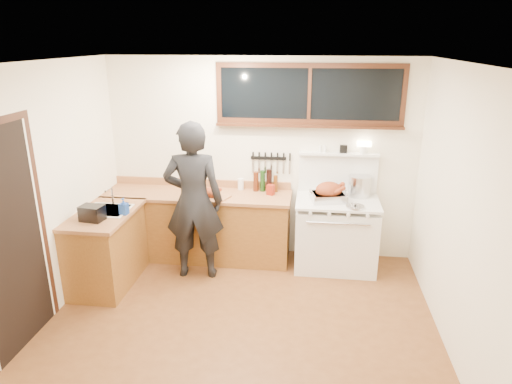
# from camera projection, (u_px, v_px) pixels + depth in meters

# --- Properties ---
(ground_plane) EXTENTS (4.00, 3.50, 0.02)m
(ground_plane) POSITION_uv_depth(u_px,v_px,m) (241.00, 323.00, 4.73)
(ground_plane) COLOR brown
(room_shell) EXTENTS (4.10, 3.60, 2.65)m
(room_shell) POSITION_uv_depth(u_px,v_px,m) (239.00, 170.00, 4.20)
(room_shell) COLOR white
(room_shell) RESTS_ON ground
(counter_back) EXTENTS (2.44, 0.64, 1.00)m
(counter_back) POSITION_uv_depth(u_px,v_px,m) (198.00, 225.00, 6.04)
(counter_back) COLOR brown
(counter_back) RESTS_ON ground
(counter_left) EXTENTS (0.64, 1.09, 0.90)m
(counter_left) POSITION_uv_depth(u_px,v_px,m) (107.00, 248.00, 5.37)
(counter_left) COLOR brown
(counter_left) RESTS_ON ground
(sink_unit) EXTENTS (0.50, 0.45, 0.37)m
(sink_unit) POSITION_uv_depth(u_px,v_px,m) (107.00, 215.00, 5.32)
(sink_unit) COLOR white
(sink_unit) RESTS_ON counter_left
(vintage_stove) EXTENTS (1.02, 0.74, 1.58)m
(vintage_stove) POSITION_uv_depth(u_px,v_px,m) (336.00, 232.00, 5.78)
(vintage_stove) COLOR white
(vintage_stove) RESTS_ON ground
(back_window) EXTENTS (2.32, 0.13, 0.77)m
(back_window) POSITION_uv_depth(u_px,v_px,m) (309.00, 101.00, 5.61)
(back_window) COLOR black
(back_window) RESTS_ON room_shell
(left_doorway) EXTENTS (0.02, 1.04, 2.17)m
(left_doorway) POSITION_uv_depth(u_px,v_px,m) (12.00, 239.00, 4.10)
(left_doorway) COLOR black
(left_doorway) RESTS_ON ground
(knife_strip) EXTENTS (0.52, 0.03, 0.28)m
(knife_strip) POSITION_uv_depth(u_px,v_px,m) (270.00, 159.00, 5.92)
(knife_strip) COLOR black
(knife_strip) RESTS_ON room_shell
(man) EXTENTS (0.75, 0.53, 1.93)m
(man) POSITION_uv_depth(u_px,v_px,m) (194.00, 201.00, 5.40)
(man) COLOR black
(man) RESTS_ON ground
(soap_bottle) EXTENTS (0.10, 0.10, 0.19)m
(soap_bottle) POSITION_uv_depth(u_px,v_px,m) (124.00, 206.00, 5.15)
(soap_bottle) COLOR #2048A3
(soap_bottle) RESTS_ON counter_left
(toaster) EXTENTS (0.27, 0.21, 0.17)m
(toaster) POSITION_uv_depth(u_px,v_px,m) (92.00, 213.00, 4.98)
(toaster) COLOR black
(toaster) RESTS_ON counter_left
(cutting_board) EXTENTS (0.49, 0.43, 0.14)m
(cutting_board) POSITION_uv_depth(u_px,v_px,m) (211.00, 194.00, 5.69)
(cutting_board) COLOR #A16840
(cutting_board) RESTS_ON counter_back
(roast_turkey) EXTENTS (0.47, 0.39, 0.24)m
(roast_turkey) POSITION_uv_depth(u_px,v_px,m) (329.00, 193.00, 5.58)
(roast_turkey) COLOR silver
(roast_turkey) RESTS_ON vintage_stove
(stockpot) EXTENTS (0.31, 0.31, 0.27)m
(stockpot) POSITION_uv_depth(u_px,v_px,m) (360.00, 186.00, 5.75)
(stockpot) COLOR silver
(stockpot) RESTS_ON vintage_stove
(saucepan) EXTENTS (0.21, 0.31, 0.13)m
(saucepan) POSITION_uv_depth(u_px,v_px,m) (334.00, 192.00, 5.73)
(saucepan) COLOR silver
(saucepan) RESTS_ON vintage_stove
(pot_lid) EXTENTS (0.28, 0.28, 0.04)m
(pot_lid) POSITION_uv_depth(u_px,v_px,m) (355.00, 207.00, 5.38)
(pot_lid) COLOR silver
(pot_lid) RESTS_ON vintage_stove
(coffee_tin) EXTENTS (0.11, 0.10, 0.13)m
(coffee_tin) POSITION_uv_depth(u_px,v_px,m) (271.00, 190.00, 5.81)
(coffee_tin) COLOR maroon
(coffee_tin) RESTS_ON counter_back
(pitcher) EXTENTS (0.10, 0.10, 0.15)m
(pitcher) POSITION_uv_depth(u_px,v_px,m) (241.00, 184.00, 6.01)
(pitcher) COLOR white
(pitcher) RESTS_ON counter_back
(bottle_cluster) EXTENTS (0.32, 0.07, 0.30)m
(bottle_cluster) POSITION_uv_depth(u_px,v_px,m) (265.00, 181.00, 5.92)
(bottle_cluster) COLOR black
(bottle_cluster) RESTS_ON counter_back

